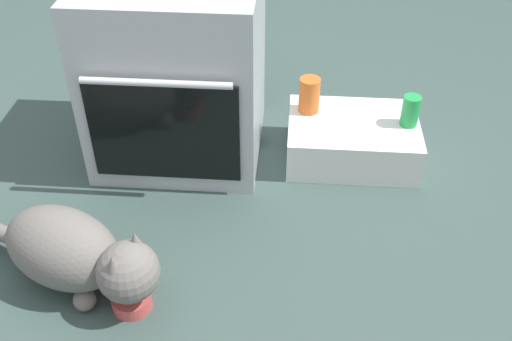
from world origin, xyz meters
name	(u,v)px	position (x,y,z in m)	size (l,w,h in m)	color
ground	(182,229)	(0.00, 0.00, 0.00)	(8.00, 8.00, 0.00)	#384C47
oven	(177,69)	(-0.08, 0.49, 0.35)	(0.61, 0.62, 0.69)	#B7BABF
pantry_cabinet	(352,139)	(0.59, 0.46, 0.08)	(0.50, 0.37, 0.16)	white
food_bowl	(132,300)	(-0.09, -0.34, 0.03)	(0.12, 0.12, 0.07)	#C64C47
cat	(74,252)	(-0.27, -0.26, 0.14)	(0.78, 0.40, 0.26)	slate
soda_can	(410,111)	(0.79, 0.47, 0.22)	(0.07, 0.07, 0.12)	green
sauce_jar	(309,95)	(0.42, 0.53, 0.23)	(0.08, 0.08, 0.14)	#D16023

